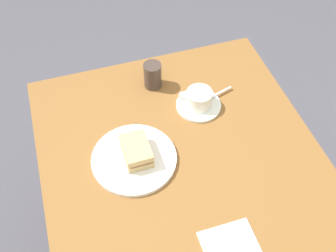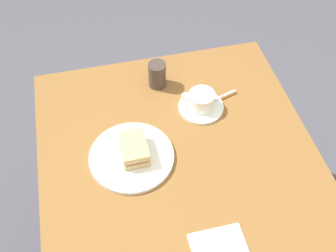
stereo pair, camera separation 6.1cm
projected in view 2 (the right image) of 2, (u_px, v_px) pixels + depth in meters
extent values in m
cube|color=brown|center=(188.00, 189.00, 1.24)|extent=(1.15, 0.87, 0.05)
cylinder|color=olive|center=(74.00, 150.00, 1.79)|extent=(0.06, 0.06, 0.70)
cylinder|color=olive|center=(233.00, 121.00, 1.89)|extent=(0.06, 0.06, 0.70)
cylinder|color=white|center=(132.00, 157.00, 1.28)|extent=(0.27, 0.27, 0.01)
cube|color=tan|center=(134.00, 152.00, 1.27)|extent=(0.12, 0.08, 0.02)
cube|color=#BB6755|center=(134.00, 149.00, 1.25)|extent=(0.11, 0.08, 0.01)
cube|color=tan|center=(134.00, 146.00, 1.24)|extent=(0.12, 0.08, 0.02)
cylinder|color=white|center=(201.00, 107.00, 1.41)|extent=(0.16, 0.16, 0.01)
cylinder|color=white|center=(202.00, 100.00, 1.38)|extent=(0.09, 0.09, 0.06)
cylinder|color=#9D7F4E|center=(202.00, 95.00, 1.36)|extent=(0.08, 0.08, 0.01)
torus|color=white|center=(187.00, 97.00, 1.39)|extent=(0.03, 0.04, 0.04)
cube|color=silver|center=(227.00, 94.00, 1.44)|extent=(0.03, 0.07, 0.00)
ellipsoid|color=silver|center=(216.00, 99.00, 1.42)|extent=(0.02, 0.03, 0.01)
cylinder|color=#443831|center=(157.00, 75.00, 1.45)|extent=(0.06, 0.06, 0.10)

